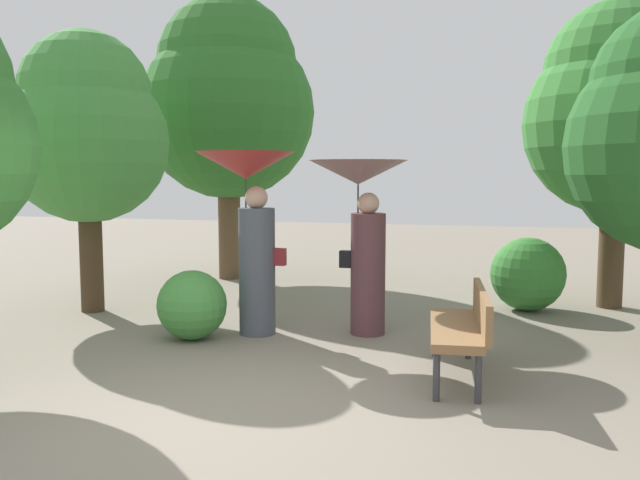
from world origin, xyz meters
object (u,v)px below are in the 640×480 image
at_px(person_right, 362,212).
at_px(park_bench, 464,324).
at_px(person_left, 250,207).
at_px(tree_mid_left, 87,128).
at_px(tree_near_left, 228,98).
at_px(tree_near_right, 618,108).

height_order(person_right, park_bench, person_right).
bearing_deg(person_left, person_right, -79.70).
bearing_deg(tree_mid_left, person_left, -12.87).
height_order(tree_near_left, tree_mid_left, tree_near_left).
bearing_deg(tree_mid_left, person_right, -3.48).
bearing_deg(park_bench, person_left, -119.40).
relative_size(person_right, tree_near_right, 0.48).
height_order(person_left, person_right, person_left).
bearing_deg(person_left, park_bench, -118.51).
height_order(person_right, tree_near_right, tree_near_right).
relative_size(park_bench, tree_mid_left, 0.41).
xyz_separation_m(person_left, tree_near_left, (-1.93, 3.77, 1.73)).
xyz_separation_m(park_bench, tree_mid_left, (-5.12, 1.66, 1.99)).
bearing_deg(park_bench, tree_mid_left, -114.47).
bearing_deg(person_right, tree_mid_left, 80.93).
bearing_deg(person_left, tree_near_left, 21.49).
distance_m(tree_near_right, tree_mid_left, 7.26).
bearing_deg(tree_near_right, tree_near_left, 171.49).
relative_size(person_left, tree_mid_left, 0.56).
height_order(person_right, tree_mid_left, tree_mid_left).
distance_m(park_bench, tree_mid_left, 5.74).
distance_m(person_right, tree_near_left, 5.00).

